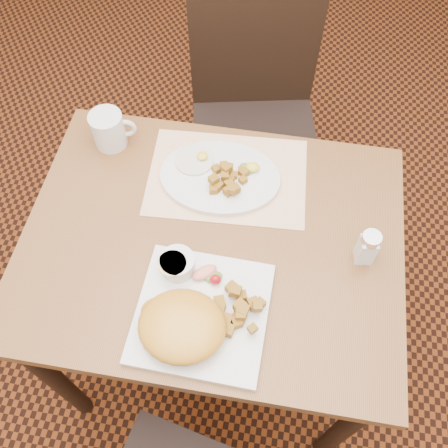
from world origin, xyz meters
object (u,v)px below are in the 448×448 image
plate_square (202,313)px  salt_shaker (367,247)px  chair_far (255,107)px  coffee_mug (109,130)px  table (213,260)px  plate_oval (220,177)px

plate_square → salt_shaker: salt_shaker is taller
chair_far → coffee_mug: size_ratio=8.31×
chair_far → salt_shaker: (0.33, -0.64, 0.26)m
table → coffee_mug: 0.43m
table → salt_shaker: salt_shaker is taller
chair_far → plate_square: bearing=77.2°
table → plate_square: bearing=-86.1°
table → chair_far: bearing=87.7°
chair_far → salt_shaker: 0.76m
salt_shaker → coffee_mug: salt_shaker is taller
plate_oval → table: bearing=-86.7°
chair_far → coffee_mug: (-0.34, -0.40, 0.26)m
plate_square → plate_oval: bearing=93.6°
plate_oval → coffee_mug: 0.32m
plate_oval → salt_shaker: (0.36, -0.17, 0.04)m
salt_shaker → coffee_mug: (-0.67, 0.24, -0.00)m
table → coffee_mug: coffee_mug is taller
chair_far → plate_oval: size_ratio=3.19×
chair_far → table: bearing=75.8°
plate_square → coffee_mug: 0.55m
coffee_mug → chair_far: bearing=49.3°
salt_shaker → table: bearing=-178.9°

